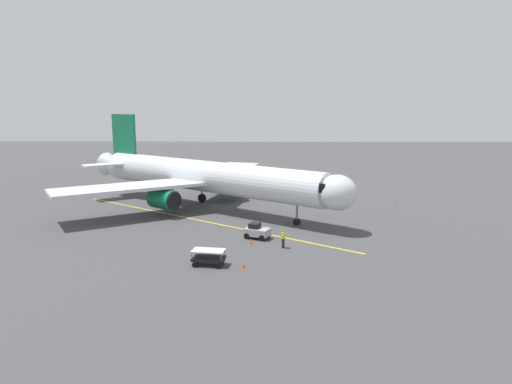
{
  "coord_description": "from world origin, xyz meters",
  "views": [
    {
      "loc": [
        -6.21,
        56.46,
        12.57
      ],
      "look_at": [
        -5.37,
        5.29,
        3.0
      ],
      "focal_mm": 32.19,
      "sensor_mm": 36.0,
      "label": 1
    }
  ],
  "objects_px": {
    "airplane": "(203,177)",
    "baggage_cart_near_nose": "(209,257)",
    "safety_cone_nose_left": "(243,265)",
    "safety_cone_wing_starboard": "(396,206)",
    "safety_cone_wing_port": "(203,251)",
    "safety_cone_nose_right": "(250,241)",
    "ground_crew_marshaller": "(283,238)",
    "tug_portside": "(257,231)"
  },
  "relations": [
    {
      "from": "airplane",
      "to": "safety_cone_wing_port",
      "type": "xyz_separation_m",
      "value": [
        -2.35,
        18.16,
        -3.73
      ]
    },
    {
      "from": "baggage_cart_near_nose",
      "to": "safety_cone_wing_starboard",
      "type": "bearing_deg",
      "value": -134.61
    },
    {
      "from": "safety_cone_nose_left",
      "to": "safety_cone_nose_right",
      "type": "bearing_deg",
      "value": -93.63
    },
    {
      "from": "safety_cone_wing_port",
      "to": "safety_cone_wing_starboard",
      "type": "height_order",
      "value": "same"
    },
    {
      "from": "safety_cone_wing_port",
      "to": "ground_crew_marshaller",
      "type": "bearing_deg",
      "value": -164.89
    },
    {
      "from": "safety_cone_nose_right",
      "to": "safety_cone_wing_starboard",
      "type": "height_order",
      "value": "same"
    },
    {
      "from": "airplane",
      "to": "safety_cone_nose_left",
      "type": "relative_size",
      "value": 63.33
    },
    {
      "from": "airplane",
      "to": "tug_portside",
      "type": "relative_size",
      "value": 12.83
    },
    {
      "from": "baggage_cart_near_nose",
      "to": "safety_cone_nose_left",
      "type": "distance_m",
      "value": 2.88
    },
    {
      "from": "safety_cone_nose_left",
      "to": "safety_cone_wing_starboard",
      "type": "distance_m",
      "value": 28.45
    },
    {
      "from": "safety_cone_nose_left",
      "to": "safety_cone_wing_starboard",
      "type": "bearing_deg",
      "value": -129.78
    },
    {
      "from": "airplane",
      "to": "ground_crew_marshaller",
      "type": "height_order",
      "value": "airplane"
    },
    {
      "from": "ground_crew_marshaller",
      "to": "safety_cone_wing_starboard",
      "type": "bearing_deg",
      "value": -131.74
    },
    {
      "from": "airplane",
      "to": "safety_cone_wing_starboard",
      "type": "distance_m",
      "value": 24.43
    },
    {
      "from": "safety_cone_wing_starboard",
      "to": "safety_cone_nose_left",
      "type": "bearing_deg",
      "value": 50.22
    },
    {
      "from": "ground_crew_marshaller",
      "to": "airplane",
      "type": "bearing_deg",
      "value": -60.19
    },
    {
      "from": "tug_portside",
      "to": "safety_cone_nose_left",
      "type": "distance_m",
      "value": 8.35
    },
    {
      "from": "airplane",
      "to": "safety_cone_wing_starboard",
      "type": "height_order",
      "value": "airplane"
    },
    {
      "from": "ground_crew_marshaller",
      "to": "safety_cone_nose_left",
      "type": "bearing_deg",
      "value": 57.23
    },
    {
      "from": "airplane",
      "to": "safety_cone_wing_port",
      "type": "relative_size",
      "value": 63.33
    },
    {
      "from": "airplane",
      "to": "safety_cone_nose_right",
      "type": "bearing_deg",
      "value": 112.69
    },
    {
      "from": "ground_crew_marshaller",
      "to": "baggage_cart_near_nose",
      "type": "xyz_separation_m",
      "value": [
        6.18,
        4.68,
        -0.23
      ]
    },
    {
      "from": "baggage_cart_near_nose",
      "to": "safety_cone_nose_right",
      "type": "distance_m",
      "value": 6.62
    },
    {
      "from": "safety_cone_wing_starboard",
      "to": "safety_cone_nose_right",
      "type": "bearing_deg",
      "value": 41.06
    },
    {
      "from": "safety_cone_nose_left",
      "to": "safety_cone_wing_starboard",
      "type": "relative_size",
      "value": 1.0
    },
    {
      "from": "safety_cone_nose_left",
      "to": "ground_crew_marshaller",
      "type": "bearing_deg",
      "value": -122.77
    },
    {
      "from": "baggage_cart_near_nose",
      "to": "tug_portside",
      "type": "distance_m",
      "value": 8.58
    },
    {
      "from": "safety_cone_wing_starboard",
      "to": "airplane",
      "type": "bearing_deg",
      "value": 0.79
    },
    {
      "from": "safety_cone_nose_left",
      "to": "safety_cone_nose_right",
      "type": "distance_m",
      "value": 6.37
    },
    {
      "from": "safety_cone_nose_right",
      "to": "baggage_cart_near_nose",
      "type": "bearing_deg",
      "value": 61.03
    },
    {
      "from": "safety_cone_nose_left",
      "to": "safety_cone_wing_port",
      "type": "distance_m",
      "value": 4.92
    },
    {
      "from": "ground_crew_marshaller",
      "to": "safety_cone_nose_right",
      "type": "distance_m",
      "value": 3.24
    },
    {
      "from": "safety_cone_nose_right",
      "to": "safety_cone_wing_starboard",
      "type": "xyz_separation_m",
      "value": [
        -17.8,
        -15.51,
        0.0
      ]
    },
    {
      "from": "safety_cone_wing_port",
      "to": "safety_cone_nose_right",
      "type": "bearing_deg",
      "value": -143.19
    },
    {
      "from": "ground_crew_marshaller",
      "to": "safety_cone_nose_right",
      "type": "bearing_deg",
      "value": -20.32
    },
    {
      "from": "baggage_cart_near_nose",
      "to": "safety_cone_nose_right",
      "type": "relative_size",
      "value": 5.05
    },
    {
      "from": "baggage_cart_near_nose",
      "to": "safety_cone_wing_port",
      "type": "height_order",
      "value": "baggage_cart_near_nose"
    },
    {
      "from": "airplane",
      "to": "safety_cone_wing_starboard",
      "type": "bearing_deg",
      "value": -179.21
    },
    {
      "from": "tug_portside",
      "to": "safety_cone_nose_right",
      "type": "xyz_separation_m",
      "value": [
        0.58,
        1.92,
        -0.43
      ]
    },
    {
      "from": "ground_crew_marshaller",
      "to": "safety_cone_nose_right",
      "type": "relative_size",
      "value": 3.11
    },
    {
      "from": "airplane",
      "to": "baggage_cart_near_nose",
      "type": "xyz_separation_m",
      "value": [
        -3.14,
        20.95,
        -3.35
      ]
    },
    {
      "from": "ground_crew_marshaller",
      "to": "safety_cone_wing_starboard",
      "type": "distance_m",
      "value": 22.27
    }
  ]
}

